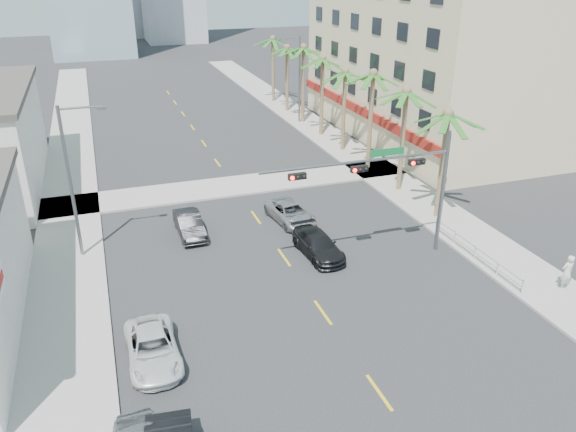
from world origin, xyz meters
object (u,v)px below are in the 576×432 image
object	(u,v)px
car_parked_far	(153,348)
car_lane_center	(290,213)
car_lane_right	(318,245)
traffic_signal_mast	(395,177)
car_lane_left	(189,224)
pedestrian	(567,272)

from	to	relation	value
car_parked_far	car_lane_center	xyz separation A→B (m)	(10.37, 11.59, -0.01)
car_parked_far	car_lane_right	size ratio (longest dim) A/B	1.02
car_parked_far	traffic_signal_mast	bearing A→B (deg)	18.89
traffic_signal_mast	car_lane_center	size ratio (longest dim) A/B	2.43
car_parked_far	car_lane_left	world-z (taller)	car_lane_left
traffic_signal_mast	car_lane_center	world-z (taller)	traffic_signal_mast
car_lane_right	car_lane_left	bearing A→B (deg)	138.24
car_lane_right	car_parked_far	bearing A→B (deg)	-151.22
car_parked_far	car_lane_left	size ratio (longest dim) A/B	1.11
traffic_signal_mast	car_lane_left	world-z (taller)	traffic_signal_mast
car_lane_right	pedestrian	bearing A→B (deg)	-40.51
traffic_signal_mast	car_lane_right	distance (m)	6.05
car_lane_center	pedestrian	world-z (taller)	pedestrian
car_lane_center	car_lane_right	world-z (taller)	car_lane_right
car_lane_center	car_parked_far	bearing A→B (deg)	-139.35
traffic_signal_mast	car_parked_far	size ratio (longest dim) A/B	2.38
pedestrian	traffic_signal_mast	bearing A→B (deg)	-42.68
car_parked_far	car_lane_left	xyz separation A→B (m)	(3.67, 11.85, 0.05)
traffic_signal_mast	car_lane_left	distance (m)	13.30
car_parked_far	pedestrian	xyz separation A→B (m)	(21.11, -1.34, 0.50)
car_lane_left	car_lane_right	bearing A→B (deg)	-38.81
car_lane_left	car_lane_center	bearing A→B (deg)	-3.17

